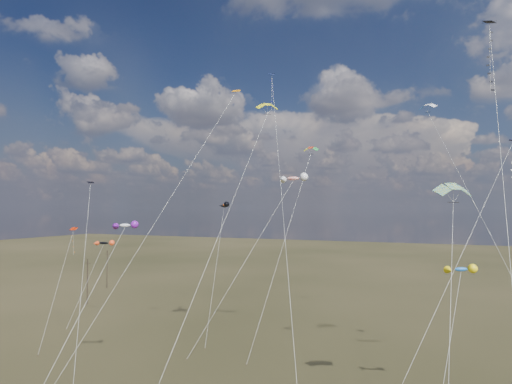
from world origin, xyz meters
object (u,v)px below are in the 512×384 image
at_px(utility_pole_near, 87,281).
at_px(diamond_black_high, 491,72).
at_px(utility_pole_far, 107,269).
at_px(novelty_black_orange, 104,243).
at_px(parafoil_yellow, 267,105).

distance_m(utility_pole_near, diamond_black_high, 70.49).
distance_m(utility_pole_near, utility_pole_far, 16.12).
bearing_deg(novelty_black_orange, utility_pole_near, 144.71).
relative_size(parafoil_yellow, novelty_black_orange, 2.49).
bearing_deg(utility_pole_near, parafoil_yellow, -17.75).
height_order(utility_pole_far, novelty_black_orange, novelty_black_orange).
relative_size(utility_pole_near, novelty_black_orange, 0.66).
xyz_separation_m(utility_pole_near, parafoil_yellow, (39.75, -12.72, 25.21)).
height_order(utility_pole_near, parafoil_yellow, parafoil_yellow).
xyz_separation_m(utility_pole_far, diamond_black_high, (71.14, -33.44, 24.57)).
xyz_separation_m(diamond_black_high, parafoil_yellow, (-23.40, 6.72, 0.64)).
relative_size(diamond_black_high, novelty_black_orange, 2.79).
bearing_deg(novelty_black_orange, diamond_black_high, -13.13).
relative_size(utility_pole_near, diamond_black_high, 0.24).
bearing_deg(utility_pole_far, utility_pole_near, -60.26).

